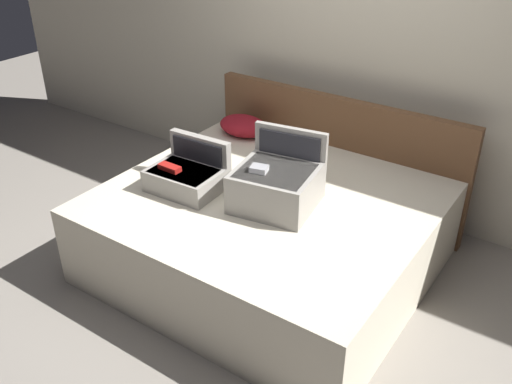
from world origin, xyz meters
The scene contains 7 objects.
ground_plane centered at (0.00, 0.00, 0.00)m, with size 12.00×12.00×0.00m, color gray.
back_wall centered at (0.00, 1.65, 1.30)m, with size 8.00×0.10×2.60m, color beige.
bed centered at (0.00, 0.40, 0.28)m, with size 2.08×1.87×0.57m, color beige.
headboard centered at (0.00, 1.37, 0.48)m, with size 2.13×0.08×0.96m, color brown.
hard_case_large centered at (0.10, 0.35, 0.72)m, with size 0.57×0.56×0.45m.
hard_case_medium centered at (-0.51, 0.19, 0.67)m, with size 0.49×0.40×0.33m.
pillow_near_headboard centered at (-0.72, 1.12, 0.65)m, with size 0.41×0.29×0.16m, color maroon.
Camera 1 is at (1.75, -2.29, 2.43)m, focal length 39.32 mm.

